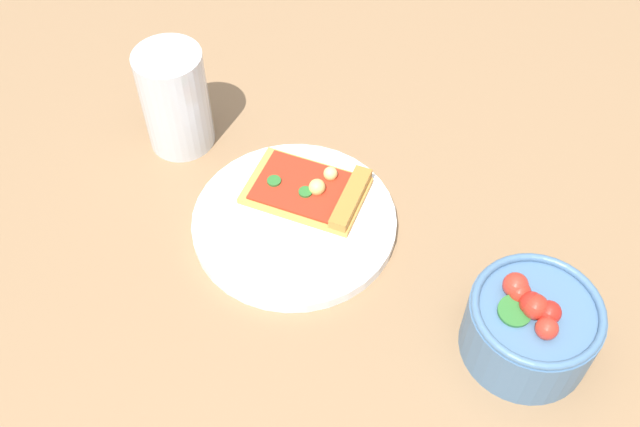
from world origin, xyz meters
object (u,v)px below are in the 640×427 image
(plate, at_px, (291,224))
(soda_glass, at_px, (176,103))
(salad_bowl, at_px, (530,326))
(pizza_slice_main, at_px, (316,192))

(plate, height_order, soda_glass, soda_glass)
(plate, relative_size, salad_bowl, 1.80)
(plate, relative_size, soda_glass, 1.74)
(soda_glass, bearing_deg, salad_bowl, 100.65)
(salad_bowl, bearing_deg, plate, -74.10)
(pizza_slice_main, bearing_deg, soda_glass, -73.55)
(plate, distance_m, soda_glass, 0.20)
(plate, xyz_separation_m, soda_glass, (0.01, -0.20, 0.05))
(pizza_slice_main, bearing_deg, salad_bowl, 96.55)
(pizza_slice_main, bearing_deg, plate, 10.31)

